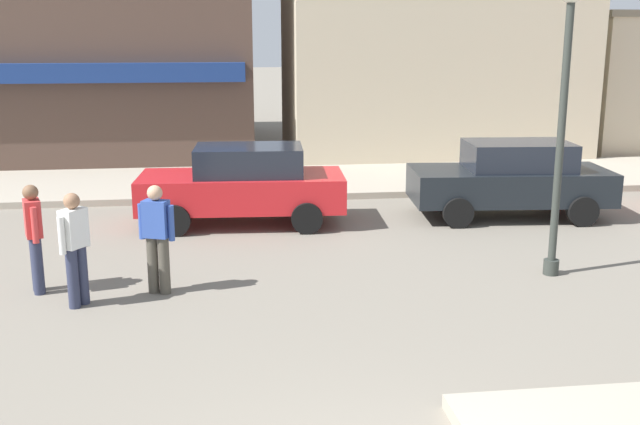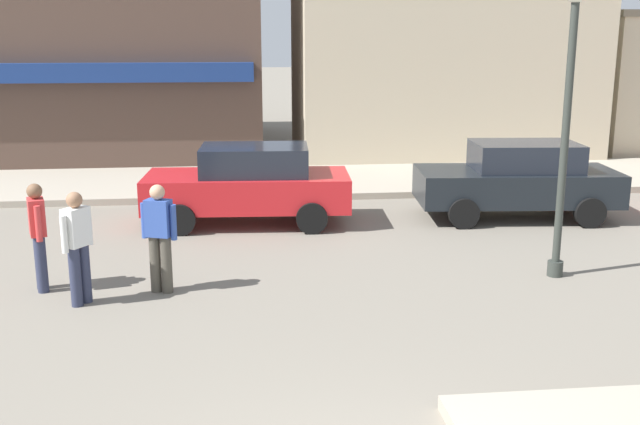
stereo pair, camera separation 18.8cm
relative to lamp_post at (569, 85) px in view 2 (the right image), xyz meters
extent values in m
cube|color=#A89E8C|center=(-3.91, 7.78, -2.88)|extent=(80.00, 4.00, 0.15)
cylinder|color=#333833|center=(0.00, 0.00, -0.86)|extent=(0.12, 0.12, 4.20)
cylinder|color=#333833|center=(0.00, 0.00, -2.84)|extent=(0.24, 0.24, 0.24)
cube|color=red|center=(-4.73, 3.87, -2.29)|extent=(4.09, 1.93, 0.66)
cube|color=#1E232D|center=(-4.58, 3.86, -1.68)|extent=(2.16, 1.51, 0.56)
cylinder|color=black|center=(-6.02, 3.09, -2.66)|extent=(0.61, 0.21, 0.60)
cylinder|color=black|center=(-5.92, 4.79, -2.66)|extent=(0.61, 0.21, 0.60)
cylinder|color=black|center=(-3.54, 2.95, -2.66)|extent=(0.61, 0.21, 0.60)
cylinder|color=black|center=(-3.44, 4.65, -2.66)|extent=(0.61, 0.21, 0.60)
cube|color=black|center=(0.74, 3.75, -2.29)|extent=(4.13, 2.02, 0.66)
cube|color=#1E232D|center=(0.89, 3.73, -1.68)|extent=(2.19, 1.56, 0.56)
cylinder|color=black|center=(-0.57, 3.00, -2.66)|extent=(0.61, 0.23, 0.60)
cylinder|color=black|center=(-0.43, 4.70, -2.66)|extent=(0.61, 0.23, 0.60)
cylinder|color=black|center=(1.90, 2.80, -2.66)|extent=(0.61, 0.23, 0.60)
cylinder|color=black|center=(2.04, 4.49, -2.66)|extent=(0.61, 0.23, 0.60)
cylinder|color=#2D334C|center=(-7.18, -0.55, -2.53)|extent=(0.16, 0.16, 0.85)
cylinder|color=#2D334C|center=(-7.08, -0.40, -2.53)|extent=(0.16, 0.16, 0.85)
cube|color=white|center=(-7.13, -0.47, -1.84)|extent=(0.38, 0.42, 0.54)
sphere|color=#9E7051|center=(-7.13, -0.47, -1.46)|extent=(0.22, 0.22, 0.22)
cylinder|color=white|center=(-7.26, -0.67, -1.89)|extent=(0.12, 0.12, 0.52)
cylinder|color=white|center=(-7.00, -0.28, -1.89)|extent=(0.12, 0.12, 0.52)
cylinder|color=#2D334C|center=(-7.79, 0.10, -2.53)|extent=(0.16, 0.16, 0.85)
cylinder|color=#2D334C|center=(-7.85, 0.27, -2.53)|extent=(0.16, 0.16, 0.85)
cube|color=#D13838|center=(-7.82, 0.18, -1.84)|extent=(0.32, 0.41, 0.54)
sphere|color=brown|center=(-7.82, 0.18, -1.46)|extent=(0.22, 0.22, 0.22)
cylinder|color=#D13838|center=(-7.75, -0.04, -1.89)|extent=(0.11, 0.11, 0.52)
cylinder|color=#D13838|center=(-7.89, 0.40, -1.89)|extent=(0.11, 0.11, 0.52)
cylinder|color=#4C473D|center=(-6.14, -0.05, -2.53)|extent=(0.16, 0.16, 0.85)
cylinder|color=#4C473D|center=(-5.97, -0.12, -2.53)|extent=(0.16, 0.16, 0.85)
cube|color=#3351A8|center=(-6.06, -0.08, -1.84)|extent=(0.41, 0.33, 0.54)
sphere|color=tan|center=(-6.06, -0.08, -1.46)|extent=(0.22, 0.22, 0.22)
cylinder|color=#3351A8|center=(-6.27, 0.00, -1.89)|extent=(0.12, 0.12, 0.52)
cylinder|color=#3351A8|center=(-5.84, -0.17, -1.89)|extent=(0.12, 0.12, 0.52)
cube|color=brown|center=(-8.73, 14.72, 0.64)|extent=(9.05, 9.89, 7.21)
cube|color=navy|center=(-8.73, 9.63, -0.26)|extent=(8.60, 0.40, 0.50)
cube|color=beige|center=(1.30, 12.05, -0.16)|extent=(8.74, 5.00, 5.60)
camera|label=1|loc=(-5.07, -10.69, 0.75)|focal=42.00mm
camera|label=2|loc=(-4.89, -10.71, 0.75)|focal=42.00mm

